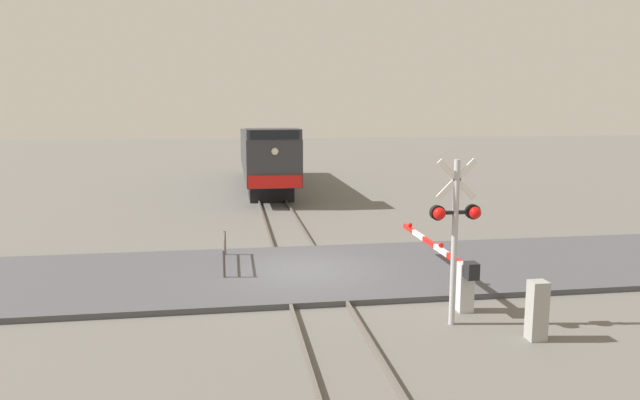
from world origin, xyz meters
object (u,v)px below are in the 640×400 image
object	(u,v)px
crossing_signal	(455,224)
guard_railing	(224,250)
utility_cabinet	(537,311)
crossing_gate	(455,271)
locomotive	(265,155)

from	to	relation	value
crossing_signal	guard_railing	bearing A→B (deg)	134.08
utility_cabinet	guard_railing	distance (m)	9.41
crossing_gate	locomotive	bearing A→B (deg)	98.91
crossing_signal	guard_railing	distance (m)	7.78
locomotive	utility_cabinet	world-z (taller)	locomotive
locomotive	utility_cabinet	bearing A→B (deg)	-80.15
utility_cabinet	crossing_signal	bearing A→B (deg)	142.65
crossing_signal	guard_railing	xyz separation A→B (m)	(-5.27, 5.44, -1.77)
crossing_signal	crossing_gate	bearing A→B (deg)	66.85
locomotive	crossing_gate	distance (m)	22.81
locomotive	crossing_signal	distance (m)	24.17
locomotive	utility_cabinet	xyz separation A→B (m)	(4.36, -25.11, -1.41)
crossing_gate	crossing_signal	bearing A→B (deg)	-113.15
locomotive	crossing_signal	world-z (taller)	locomotive
locomotive	crossing_gate	size ratio (longest dim) A/B	2.98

